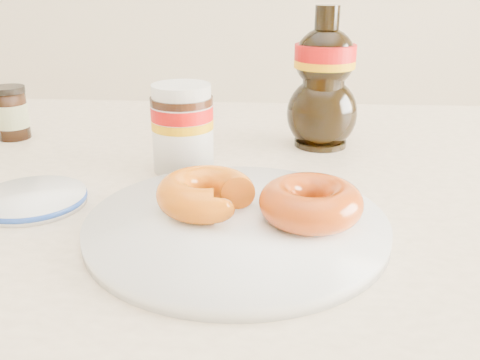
# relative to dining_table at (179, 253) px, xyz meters

# --- Properties ---
(dining_table) EXTENTS (1.40, 0.90, 0.75)m
(dining_table) POSITION_rel_dining_table_xyz_m (0.00, 0.00, 0.00)
(dining_table) COLOR beige
(dining_table) RESTS_ON ground
(plate) EXTENTS (0.29, 0.29, 0.01)m
(plate) POSITION_rel_dining_table_xyz_m (0.08, -0.10, 0.09)
(plate) COLOR white
(plate) RESTS_ON dining_table
(donut_bitten) EXTENTS (0.11, 0.11, 0.03)m
(donut_bitten) POSITION_rel_dining_table_xyz_m (0.05, -0.08, 0.12)
(donut_bitten) COLOR #C86B0B
(donut_bitten) RESTS_ON plate
(donut_whole) EXTENTS (0.13, 0.13, 0.04)m
(donut_whole) POSITION_rel_dining_table_xyz_m (0.15, -0.10, 0.12)
(donut_whole) COLOR #913509
(donut_whole) RESTS_ON plate
(nutella_jar) EXTENTS (0.08, 0.08, 0.11)m
(nutella_jar) POSITION_rel_dining_table_xyz_m (-0.00, 0.07, 0.14)
(nutella_jar) COLOR white
(nutella_jar) RESTS_ON dining_table
(syrup_bottle) EXTENTS (0.13, 0.12, 0.20)m
(syrup_bottle) POSITION_rel_dining_table_xyz_m (0.18, 0.19, 0.18)
(syrup_bottle) COLOR black
(syrup_bottle) RESTS_ON dining_table
(dark_jar) EXTENTS (0.05, 0.05, 0.08)m
(dark_jar) POSITION_rel_dining_table_xyz_m (-0.28, 0.19, 0.12)
(dark_jar) COLOR black
(dark_jar) RESTS_ON dining_table
(blue_rim_saucer) EXTENTS (0.12, 0.12, 0.01)m
(blue_rim_saucer) POSITION_rel_dining_table_xyz_m (-0.15, -0.05, 0.09)
(blue_rim_saucer) COLOR white
(blue_rim_saucer) RESTS_ON dining_table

